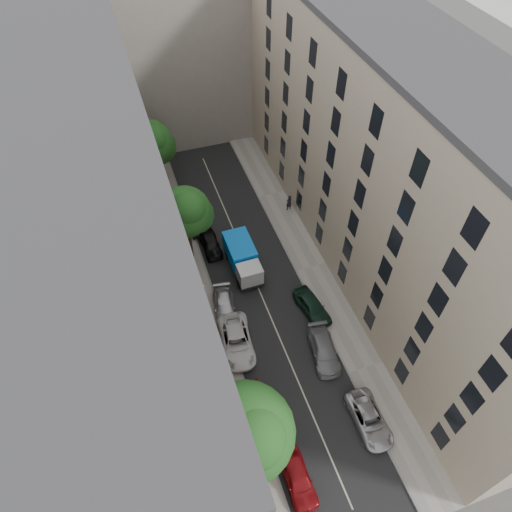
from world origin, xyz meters
name	(u,v)px	position (x,y,z in m)	size (l,w,h in m)	color
ground	(256,282)	(0.00, 0.00, 0.00)	(120.00, 120.00, 0.00)	#4C4C49
road_surface	(256,282)	(0.00, 0.00, 0.01)	(8.00, 44.00, 0.02)	black
sidewalk_left	(198,297)	(-5.50, 0.00, 0.07)	(3.00, 44.00, 0.15)	gray
sidewalk_right	(311,267)	(5.50, 0.00, 0.07)	(3.00, 44.00, 0.15)	gray
building_left	(108,234)	(-11.00, 0.00, 10.00)	(8.00, 44.00, 20.00)	#524F4D
building_right	(385,172)	(11.00, 0.00, 10.00)	(8.00, 44.00, 20.00)	tan
building_endcap	(179,54)	(0.00, 28.00, 9.00)	(18.00, 12.00, 18.00)	gray
tarp_truck	(243,258)	(-0.60, 2.03, 1.46)	(2.36, 5.73, 2.64)	black
car_left_0	(298,477)	(-2.80, -17.00, 0.73)	(1.74, 4.31, 1.47)	maroon
car_left_1	(259,405)	(-3.60, -11.40, 0.64)	(1.36, 3.89, 1.28)	#4C0F14
car_left_2	(237,341)	(-3.60, -5.80, 0.75)	(2.48, 5.39, 1.50)	silver
car_left_3	(224,306)	(-3.60, -2.11, 0.64)	(1.78, 4.39, 1.27)	#B4B3B8
car_left_4	(211,244)	(-2.80, 5.40, 0.68)	(1.61, 4.01, 1.37)	black
car_left_5	(195,221)	(-3.55, 9.00, 0.70)	(1.49, 4.27, 1.41)	black
car_right_0	(369,419)	(3.60, -15.00, 0.65)	(2.15, 4.67, 1.30)	#B6B5BA
car_right_1	(324,350)	(2.80, -8.80, 0.68)	(1.91, 4.70, 1.36)	slate
car_right_2	(312,306)	(3.60, -4.60, 0.75)	(1.77, 4.39, 1.50)	black
tree_near	(247,434)	(-5.65, -15.24, 6.48)	(6.07, 5.91, 9.60)	#382619
tree_mid	(187,214)	(-4.74, 4.74, 5.85)	(4.92, 4.58, 8.41)	#382619
tree_far	(151,145)	(-5.88, 16.71, 5.25)	(5.25, 4.97, 7.81)	#382619
lamp_post	(204,302)	(-5.42, -3.33, 3.76)	(0.36, 0.36, 5.77)	#164F2F
pedestrian	(289,202)	(6.40, 8.13, 1.08)	(0.68, 0.45, 1.86)	black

